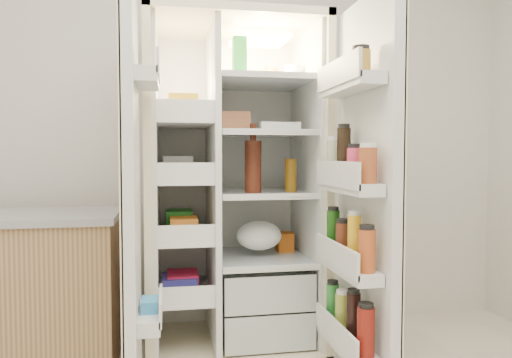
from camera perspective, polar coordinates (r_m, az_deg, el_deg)
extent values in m
cube|color=beige|center=(3.03, -6.74, 7.82)|extent=(4.00, 0.02, 2.70)
cube|color=beige|center=(2.97, -3.60, -0.76)|extent=(0.92, 0.04, 1.80)
cube|color=beige|center=(2.62, -12.31, -1.30)|extent=(0.04, 0.70, 1.80)
cube|color=beige|center=(2.74, 6.43, -1.08)|extent=(0.04, 0.70, 1.80)
cube|color=beige|center=(2.73, -2.78, 17.58)|extent=(0.92, 0.70, 0.04)
cube|color=beige|center=(2.84, -2.69, -18.80)|extent=(0.92, 0.70, 0.08)
cube|color=silver|center=(2.94, -3.53, -0.40)|extent=(0.84, 0.02, 1.68)
cube|color=silver|center=(2.62, -11.66, -0.86)|extent=(0.02, 0.62, 1.68)
cube|color=silver|center=(2.73, 5.83, -0.67)|extent=(0.02, 0.62, 1.68)
cube|color=silver|center=(2.63, -5.11, -0.79)|extent=(0.03, 0.62, 1.68)
cube|color=#B4BDB7|center=(2.79, 0.64, -15.99)|extent=(0.47, 0.52, 0.19)
cube|color=#B4BDB7|center=(2.73, 0.64, -12.02)|extent=(0.47, 0.52, 0.19)
cube|color=#FFD18C|center=(2.78, 0.37, 16.00)|extent=(0.30, 0.30, 0.02)
cube|color=white|center=(2.72, -8.40, -12.92)|extent=(0.28, 0.58, 0.02)
cube|color=white|center=(2.65, -8.45, -6.66)|extent=(0.28, 0.58, 0.02)
cube|color=white|center=(2.62, -8.49, -0.17)|extent=(0.28, 0.58, 0.02)
cube|color=white|center=(2.62, -8.54, 6.40)|extent=(0.28, 0.58, 0.02)
cube|color=white|center=(2.72, 0.56, -9.16)|extent=(0.49, 0.58, 0.01)
cube|color=white|center=(2.67, 0.56, -1.59)|extent=(0.49, 0.58, 0.01)
cube|color=white|center=(2.66, 0.57, 5.29)|extent=(0.49, 0.58, 0.02)
cube|color=white|center=(2.69, 0.57, 11.26)|extent=(0.49, 0.58, 0.02)
cube|color=#E32049|center=(2.70, -8.41, -11.69)|extent=(0.16, 0.20, 0.10)
cube|color=#258A2C|center=(2.64, -8.46, -5.16)|extent=(0.14, 0.18, 0.12)
cube|color=silver|center=(2.62, -8.50, 0.81)|extent=(0.20, 0.22, 0.07)
cube|color=gold|center=(2.63, -8.56, 8.14)|extent=(0.15, 0.16, 0.14)
cube|color=#3735A1|center=(2.70, -8.41, -11.79)|extent=(0.18, 0.20, 0.09)
cube|color=orange|center=(2.64, -8.46, -5.38)|extent=(0.14, 0.18, 0.10)
cube|color=white|center=(2.61, -8.51, 1.36)|extent=(0.16, 0.16, 0.12)
sphere|color=orange|center=(2.72, -1.74, -17.87)|extent=(0.07, 0.07, 0.07)
sphere|color=orange|center=(2.77, 0.06, -17.47)|extent=(0.07, 0.07, 0.07)
sphere|color=orange|center=(2.75, 2.37, -17.61)|extent=(0.07, 0.07, 0.07)
sphere|color=orange|center=(2.86, -1.15, -16.83)|extent=(0.07, 0.07, 0.07)
sphere|color=orange|center=(2.85, 0.99, -16.84)|extent=(0.07, 0.07, 0.07)
sphere|color=orange|center=(2.84, 3.23, -16.96)|extent=(0.07, 0.07, 0.07)
ellipsoid|color=#467326|center=(2.75, 0.56, -11.61)|extent=(0.26, 0.24, 0.11)
cylinder|color=#43190E|center=(2.55, -0.35, 1.45)|extent=(0.09, 0.09, 0.27)
cylinder|color=brown|center=(2.61, 4.10, 0.43)|extent=(0.06, 0.06, 0.18)
cube|color=#217A2E|center=(2.57, -1.98, 14.12)|extent=(0.07, 0.07, 0.20)
cylinder|color=white|center=(2.75, 4.41, 12.19)|extent=(0.10, 0.10, 0.09)
cylinder|color=#935A22|center=(2.82, 1.78, 12.01)|extent=(0.07, 0.07, 0.09)
cube|color=silver|center=(2.60, 2.78, 6.10)|extent=(0.21, 0.09, 0.05)
cube|color=#C7794F|center=(2.65, -2.76, 6.68)|extent=(0.18, 0.10, 0.11)
ellipsoid|color=white|center=(2.70, 0.35, -7.38)|extent=(0.25, 0.23, 0.16)
cube|color=#CE5E15|center=(2.84, 3.36, -7.38)|extent=(0.09, 0.11, 0.11)
cube|color=silver|center=(2.08, -14.45, -2.40)|extent=(0.05, 0.40, 1.72)
cube|color=beige|center=(2.08, -15.14, -2.40)|extent=(0.01, 0.40, 1.72)
cube|color=silver|center=(2.18, -12.37, -15.62)|extent=(0.09, 0.32, 0.06)
cube|color=silver|center=(2.09, -12.67, 11.41)|extent=(0.09, 0.32, 0.06)
cube|color=#338CCC|center=(2.17, -12.38, -14.87)|extent=(0.07, 0.12, 0.10)
cube|color=silver|center=(2.16, 12.92, -2.18)|extent=(0.05, 0.58, 1.72)
cube|color=beige|center=(2.17, 13.52, -2.17)|extent=(0.01, 0.58, 1.72)
cube|color=silver|center=(2.27, 10.65, -18.52)|extent=(0.11, 0.50, 0.05)
cube|color=silver|center=(2.17, 10.74, -10.14)|extent=(0.11, 0.50, 0.05)
cube|color=silver|center=(2.12, 10.83, -0.89)|extent=(0.11, 0.50, 0.05)
cube|color=silver|center=(2.14, 10.94, 10.68)|extent=(0.11, 0.50, 0.05)
cylinder|color=maroon|center=(2.06, 12.79, -17.17)|extent=(0.07, 0.07, 0.20)
cylinder|color=black|center=(2.17, 11.38, -15.83)|extent=(0.06, 0.06, 0.22)
cylinder|color=#9AA436|center=(2.29, 10.12, -15.32)|extent=(0.06, 0.06, 0.18)
cylinder|color=#297B2F|center=(2.40, 8.99, -14.29)|extent=(0.06, 0.06, 0.19)
cylinder|color=#AB471C|center=(1.97, 12.90, -8.25)|extent=(0.07, 0.07, 0.17)
cylinder|color=gold|center=(2.08, 11.47, -7.06)|extent=(0.06, 0.06, 0.21)
cylinder|color=#592816|center=(2.21, 10.20, -7.15)|extent=(0.07, 0.07, 0.16)
cylinder|color=#194C11|center=(2.32, 9.06, -6.14)|extent=(0.06, 0.06, 0.20)
cylinder|color=brown|center=(1.93, 13.01, 1.54)|extent=(0.07, 0.07, 0.14)
cylinder|color=#CC3457|center=(2.05, 11.56, 1.63)|extent=(0.07, 0.07, 0.14)
cylinder|color=black|center=(2.17, 10.29, 2.89)|extent=(0.06, 0.06, 0.23)
cylinder|color=#B5B898|center=(2.30, 9.13, 2.27)|extent=(0.06, 0.06, 0.18)
cylinder|color=olive|center=(2.04, 12.22, 13.19)|extent=(0.08, 0.08, 0.10)
cube|color=#A08050|center=(2.79, -27.18, -12.16)|extent=(1.06, 0.55, 0.76)
cube|color=gray|center=(2.71, -27.38, -4.01)|extent=(1.10, 0.58, 0.04)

